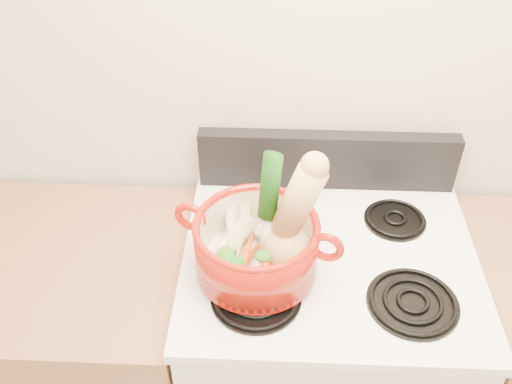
{
  "coord_description": "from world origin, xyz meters",
  "views": [
    {
      "loc": [
        -0.15,
        0.33,
        2.04
      ],
      "look_at": [
        -0.19,
        1.31,
        1.23
      ],
      "focal_mm": 40.0,
      "sensor_mm": 36.0,
      "label": 1
    }
  ],
  "objects_px": {
    "leek": "(269,210)",
    "dutch_oven": "(256,247)",
    "squash": "(290,217)",
    "stove_body": "(317,361)"
  },
  "relations": [
    {
      "from": "stove_body",
      "to": "dutch_oven",
      "type": "height_order",
      "value": "dutch_oven"
    },
    {
      "from": "leek",
      "to": "dutch_oven",
      "type": "bearing_deg",
      "value": -131.75
    },
    {
      "from": "squash",
      "to": "leek",
      "type": "xyz_separation_m",
      "value": [
        -0.05,
        0.02,
        0.0
      ]
    },
    {
      "from": "squash",
      "to": "leek",
      "type": "relative_size",
      "value": 0.99
    },
    {
      "from": "dutch_oven",
      "to": "stove_body",
      "type": "bearing_deg",
      "value": 36.34
    },
    {
      "from": "stove_body",
      "to": "leek",
      "type": "height_order",
      "value": "leek"
    },
    {
      "from": "dutch_oven",
      "to": "squash",
      "type": "xyz_separation_m",
      "value": [
        0.08,
        -0.01,
        0.11
      ]
    },
    {
      "from": "leek",
      "to": "stove_body",
      "type": "bearing_deg",
      "value": 45.03
    },
    {
      "from": "stove_body",
      "to": "dutch_oven",
      "type": "bearing_deg",
      "value": -159.2
    },
    {
      "from": "stove_body",
      "to": "squash",
      "type": "bearing_deg",
      "value": -144.47
    }
  ]
}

